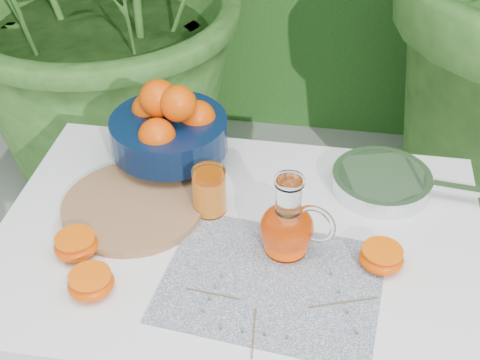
% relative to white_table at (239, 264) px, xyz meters
% --- Properties ---
extents(white_table, '(1.00, 0.70, 0.75)m').
position_rel_white_table_xyz_m(white_table, '(0.00, 0.00, 0.00)').
color(white_table, white).
rests_on(white_table, ground).
extents(placemat, '(0.44, 0.36, 0.00)m').
position_rel_white_table_xyz_m(placemat, '(0.08, -0.12, 0.08)').
color(placemat, '#0B1A42').
rests_on(placemat, white_table).
extents(cutting_board, '(0.35, 0.35, 0.02)m').
position_rel_white_table_xyz_m(cutting_board, '(-0.24, 0.05, 0.09)').
color(cutting_board, '#916241').
rests_on(cutting_board, white_table).
extents(fruit_bowl, '(0.30, 0.30, 0.21)m').
position_rel_white_table_xyz_m(fruit_bowl, '(-0.20, 0.23, 0.18)').
color(fruit_bowl, black).
rests_on(fruit_bowl, white_table).
extents(juice_pitcher, '(0.16, 0.13, 0.18)m').
position_rel_white_table_xyz_m(juice_pitcher, '(0.10, -0.03, 0.15)').
color(juice_pitcher, white).
rests_on(juice_pitcher, white_table).
extents(juice_tumbler, '(0.08, 0.08, 0.10)m').
position_rel_white_table_xyz_m(juice_tumbler, '(-0.07, 0.07, 0.14)').
color(juice_tumbler, white).
rests_on(juice_tumbler, white_table).
extents(saute_pan, '(0.40, 0.24, 0.04)m').
position_rel_white_table_xyz_m(saute_pan, '(0.29, 0.20, 0.10)').
color(saute_pan, silver).
rests_on(saute_pan, white_table).
extents(orange_halves, '(0.71, 0.27, 0.04)m').
position_rel_white_table_xyz_m(orange_halves, '(-0.09, -0.11, 0.10)').
color(orange_halves, '#EB4202').
rests_on(orange_halves, white_table).
extents(thyme_sprigs, '(0.35, 0.22, 0.01)m').
position_rel_white_table_xyz_m(thyme_sprigs, '(0.09, -0.19, 0.09)').
color(thyme_sprigs, brown).
rests_on(thyme_sprigs, white_table).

